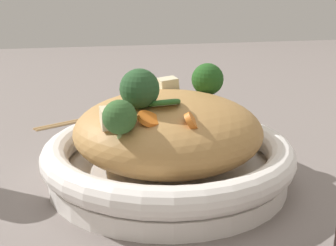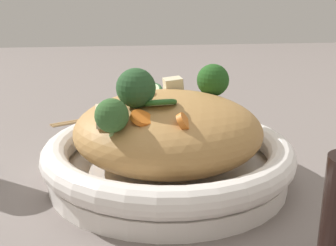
% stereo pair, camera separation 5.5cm
% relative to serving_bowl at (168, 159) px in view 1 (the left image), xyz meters
% --- Properties ---
extents(ground_plane, '(3.00, 3.00, 0.00)m').
position_rel_serving_bowl_xyz_m(ground_plane, '(0.00, 0.00, -0.03)').
color(ground_plane, slate).
extents(serving_bowl, '(0.32, 0.32, 0.06)m').
position_rel_serving_bowl_xyz_m(serving_bowl, '(0.00, 0.00, 0.00)').
color(serving_bowl, white).
rests_on(serving_bowl, ground_plane).
extents(noodle_heap, '(0.24, 0.24, 0.10)m').
position_rel_serving_bowl_xyz_m(noodle_heap, '(0.00, -0.00, 0.04)').
color(noodle_heap, '#AE7F45').
rests_on(noodle_heap, serving_bowl).
extents(broccoli_florets, '(0.19, 0.18, 0.07)m').
position_rel_serving_bowl_xyz_m(broccoli_florets, '(0.01, 0.01, 0.09)').
color(broccoli_florets, '#98B874').
rests_on(broccoli_florets, serving_bowl).
extents(carrot_coins, '(0.07, 0.15, 0.03)m').
position_rel_serving_bowl_xyz_m(carrot_coins, '(0.02, 0.05, 0.08)').
color(carrot_coins, orange).
rests_on(carrot_coins, serving_bowl).
extents(zucchini_slices, '(0.06, 0.20, 0.04)m').
position_rel_serving_bowl_xyz_m(zucchini_slices, '(0.02, -0.04, 0.07)').
color(zucchini_slices, beige).
rests_on(zucchini_slices, serving_bowl).
extents(chicken_chunks, '(0.12, 0.15, 0.03)m').
position_rel_serving_bowl_xyz_m(chicken_chunks, '(0.03, -0.00, 0.08)').
color(chicken_chunks, beige).
rests_on(chicken_chunks, serving_bowl).
extents(chopsticks_pair, '(0.19, 0.11, 0.01)m').
position_rel_serving_bowl_xyz_m(chopsticks_pair, '(0.09, -0.31, -0.03)').
color(chopsticks_pair, tan).
rests_on(chopsticks_pair, ground_plane).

